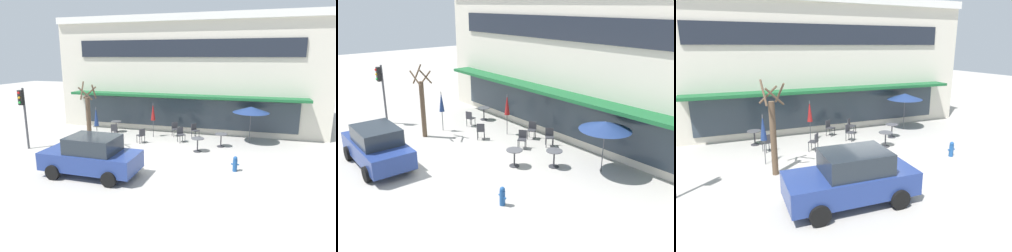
{
  "view_description": "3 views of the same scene",
  "coord_description": "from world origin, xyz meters",
  "views": [
    {
      "loc": [
        4.46,
        -13.23,
        5.06
      ],
      "look_at": [
        0.03,
        2.33,
        1.28
      ],
      "focal_mm": 32.0,
      "sensor_mm": 36.0,
      "label": 1
    },
    {
      "loc": [
        12.39,
        -6.88,
        6.64
      ],
      "look_at": [
        0.27,
        2.85,
        1.27
      ],
      "focal_mm": 38.0,
      "sensor_mm": 36.0,
      "label": 2
    },
    {
      "loc": [
        -5.56,
        -10.46,
        4.95
      ],
      "look_at": [
        -0.03,
        3.32,
        0.96
      ],
      "focal_mm": 32.0,
      "sensor_mm": 36.0,
      "label": 3
    }
  ],
  "objects": [
    {
      "name": "ground_plane",
      "position": [
        0.0,
        0.0,
        0.0
      ],
      "size": [
        80.0,
        80.0,
        0.0
      ],
      "primitive_type": "plane",
      "color": "#ADA8A0"
    },
    {
      "name": "building_facade",
      "position": [
        0.0,
        9.97,
        3.85
      ],
      "size": [
        18.2,
        9.1,
        7.71
      ],
      "color": "beige",
      "rests_on": "ground"
    },
    {
      "name": "cafe_table_near_wall",
      "position": [
        -4.36,
        4.86,
        0.52
      ],
      "size": [
        0.7,
        0.7,
        0.76
      ],
      "color": "#333338",
      "rests_on": "ground"
    },
    {
      "name": "cafe_table_streetside",
      "position": [
        2.87,
        3.39,
        0.52
      ],
      "size": [
        0.7,
        0.7,
        0.76
      ],
      "color": "#333338",
      "rests_on": "ground"
    },
    {
      "name": "cafe_table_by_tree",
      "position": [
        1.75,
        2.12,
        0.52
      ],
      "size": [
        0.7,
        0.7,
        0.76
      ],
      "color": "#333338",
      "rests_on": "ground"
    },
    {
      "name": "patio_umbrella_green_folded",
      "position": [
        -4.21,
        1.99,
        1.63
      ],
      "size": [
        0.28,
        0.28,
        2.2
      ],
      "color": "#4C4C51",
      "rests_on": "ground"
    },
    {
      "name": "patio_umbrella_cream_folded",
      "position": [
        4.41,
        4.62,
        2.02
      ],
      "size": [
        2.1,
        2.1,
        2.2
      ],
      "color": "#4C4C51",
      "rests_on": "ground"
    },
    {
      "name": "patio_umbrella_corner_open",
      "position": [
        -1.54,
        4.37,
        1.63
      ],
      "size": [
        0.28,
        0.28,
        2.2
      ],
      "color": "#4C4C51",
      "rests_on": "ground"
    },
    {
      "name": "cafe_chair_0",
      "position": [
        -3.86,
        3.54,
        0.53
      ],
      "size": [
        0.52,
        0.52,
        0.89
      ],
      "color": "#333338",
      "rests_on": "ground"
    },
    {
      "name": "cafe_chair_1",
      "position": [
        -0.25,
        5.0,
        0.53
      ],
      "size": [
        0.56,
        0.56,
        0.89
      ],
      "color": "#333338",
      "rests_on": "ground"
    },
    {
      "name": "cafe_chair_2",
      "position": [
        1.04,
        4.96,
        0.53
      ],
      "size": [
        0.56,
        0.56,
        0.89
      ],
      "color": "#333338",
      "rests_on": "ground"
    },
    {
      "name": "cafe_chair_3",
      "position": [
        -1.76,
        2.82,
        0.53
      ],
      "size": [
        0.56,
        0.56,
        0.89
      ],
      "color": "#333338",
      "rests_on": "ground"
    },
    {
      "name": "cafe_chair_4",
      "position": [
        0.43,
        3.74,
        0.53
      ],
      "size": [
        0.56,
        0.56,
        0.89
      ],
      "color": "#333338",
      "rests_on": "ground"
    },
    {
      "name": "parked_sedan",
      "position": [
        -2.05,
        -2.38,
        0.88
      ],
      "size": [
        4.23,
        2.07,
        1.76
      ],
      "color": "navy",
      "rests_on": "ground"
    },
    {
      "name": "street_tree",
      "position": [
        -3.98,
        0.78,
        1.7
      ],
      "size": [
        0.93,
        0.96,
        3.76
      ],
      "color": "brown",
      "rests_on": "ground"
    },
    {
      "name": "traffic_light_pole",
      "position": [
        -7.46,
        -0.02,
        2.3
      ],
      "size": [
        0.26,
        0.44,
        3.4
      ],
      "color": "#47474C",
      "rests_on": "ground"
    },
    {
      "name": "fire_hydrant",
      "position": [
        3.89,
        -0.22,
        0.35
      ],
      "size": [
        0.36,
        0.2,
        0.71
      ],
      "color": "#1E4C8C",
      "rests_on": "ground"
    }
  ]
}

